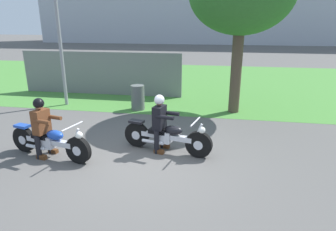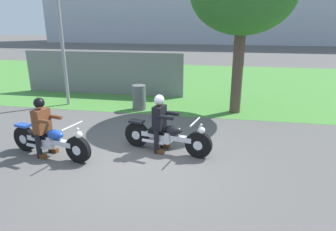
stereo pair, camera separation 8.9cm
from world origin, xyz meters
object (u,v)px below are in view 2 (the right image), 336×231
motorcycle_follow (50,141)px  rider_follow (42,122)px  motorcycle_lead (167,137)px  rider_lead (160,119)px  trash_can (139,97)px  streetlight_pole (63,15)px

motorcycle_follow → rider_follow: (-0.16, 0.04, 0.43)m
motorcycle_lead → rider_lead: 0.46m
rider_lead → motorcycle_follow: (-2.42, -0.79, -0.43)m
motorcycle_follow → trash_can: trash_can is taller
motorcycle_follow → streetlight_pole: streetlight_pole is taller
rider_lead → motorcycle_follow: bearing=-149.3°
rider_follow → streetlight_pole: size_ratio=0.28×
rider_follow → trash_can: bearing=87.3°
rider_follow → trash_can: rider_follow is taller
trash_can → motorcycle_lead: bearing=-63.6°
motorcycle_lead → rider_follow: rider_follow is taller
rider_lead → motorcycle_lead: bearing=-0.8°
trash_can → streetlight_pole: bearing=176.8°
rider_follow → streetlight_pole: 5.08m
rider_follow → trash_can: size_ratio=1.58×
rider_lead → rider_follow: (-2.59, -0.75, -0.00)m
motorcycle_lead → streetlight_pole: bearing=154.1°
motorcycle_follow → streetlight_pole: bearing=125.3°
motorcycle_lead → motorcycle_follow: bearing=-151.1°
motorcycle_lead → streetlight_pole: (-4.35, 3.47, 2.82)m
motorcycle_follow → trash_can: 4.18m
motorcycle_follow → streetlight_pole: (-1.76, 4.22, 2.83)m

